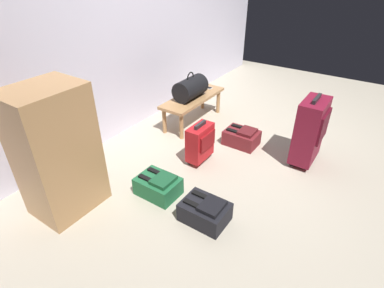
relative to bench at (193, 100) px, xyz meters
name	(u,v)px	position (x,y,z in m)	size (l,w,h in m)	color
ground_plane	(250,154)	(-0.30, -0.97, -0.31)	(6.60, 6.60, 0.00)	#B2A893
back_wall	(132,7)	(-0.30, 0.63, 1.09)	(6.00, 0.10, 2.80)	silver
bench	(193,100)	(0.00, 0.00, 0.00)	(1.00, 0.36, 0.36)	#A87A4C
duffel_bag_black	(190,88)	(-0.06, 0.00, 0.19)	(0.44, 0.26, 0.34)	black
cell_phone	(207,87)	(0.36, 0.01, 0.06)	(0.07, 0.14, 0.01)	silver
suitcase_upright_burgundy	(310,130)	(-0.11, -1.50, 0.07)	(0.41, 0.25, 0.75)	maroon
suitcase_small_red	(200,142)	(-0.72, -0.58, -0.07)	(0.32, 0.19, 0.46)	red
backpack_green	(158,186)	(-1.39, -0.55, -0.21)	(0.28, 0.38, 0.21)	#1E6038
backpack_dark	(205,211)	(-1.43, -1.08, -0.21)	(0.28, 0.38, 0.21)	black
backpack_maroon	(242,137)	(-0.16, -0.79, -0.21)	(0.28, 0.38, 0.21)	maroon
side_cabinet	(57,152)	(-1.93, 0.01, 0.24)	(0.56, 0.44, 1.10)	#A87A4C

